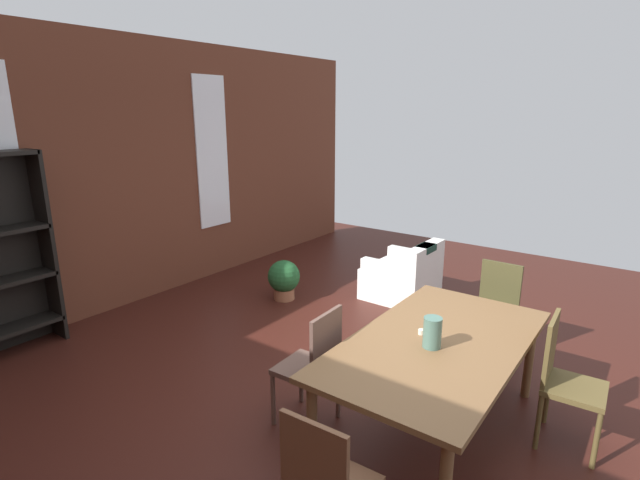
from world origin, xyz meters
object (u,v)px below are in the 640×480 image
at_px(dining_chair_near_right, 564,378).
at_px(vase_on_table, 432,332).
at_px(dining_chair_far_left, 314,364).
at_px(armchair_white, 404,277).
at_px(dining_chair_head_right, 494,309).
at_px(dining_table, 437,350).
at_px(potted_plant_by_shelf, 284,278).

bearing_deg(dining_chair_near_right, vase_on_table, 126.01).
distance_m(dining_chair_far_left, armchair_white, 2.82).
distance_m(dining_chair_near_right, dining_chair_far_left, 1.79).
xyz_separation_m(vase_on_table, dining_chair_head_right, (1.49, -0.00, -0.35)).
xyz_separation_m(dining_table, potted_plant_by_shelf, (1.35, 2.60, -0.40)).
xyz_separation_m(dining_table, dining_chair_near_right, (0.45, -0.77, -0.17)).
relative_size(dining_chair_near_right, dining_chair_far_left, 1.00).
distance_m(armchair_white, potted_plant_by_shelf, 1.53).
bearing_deg(armchair_white, vase_on_table, -149.88).
bearing_deg(vase_on_table, dining_chair_head_right, -0.09).
bearing_deg(dining_chair_near_right, dining_chair_far_left, 120.13).
relative_size(dining_table, dining_chair_far_left, 2.11).
relative_size(dining_chair_far_left, dining_chair_head_right, 1.00).
relative_size(dining_chair_near_right, dining_chair_head_right, 1.00).
relative_size(vase_on_table, dining_chair_head_right, 0.23).
bearing_deg(dining_chair_head_right, dining_chair_far_left, 157.00).
xyz_separation_m(vase_on_table, potted_plant_by_shelf, (1.47, 2.60, -0.58)).
bearing_deg(dining_chair_near_right, armchair_white, 49.63).
distance_m(dining_table, dining_chair_head_right, 1.39).
height_order(dining_table, armchair_white, same).
distance_m(vase_on_table, dining_chair_far_left, 0.91).
bearing_deg(potted_plant_by_shelf, dining_chair_head_right, -89.48).
height_order(vase_on_table, dining_chair_far_left, vase_on_table).
distance_m(dining_chair_head_right, potted_plant_by_shelf, 2.62).
bearing_deg(dining_table, vase_on_table, 180.00).
height_order(dining_chair_far_left, potted_plant_by_shelf, dining_chair_far_left).
distance_m(dining_table, dining_chair_near_right, 0.91).
bearing_deg(armchair_white, dining_chair_far_left, -167.21).
height_order(vase_on_table, dining_chair_head_right, vase_on_table).
xyz_separation_m(dining_chair_far_left, potted_plant_by_shelf, (1.80, 1.83, -0.24)).
xyz_separation_m(vase_on_table, armchair_white, (2.41, 1.40, -0.58)).
xyz_separation_m(armchair_white, potted_plant_by_shelf, (-0.94, 1.21, -0.00)).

